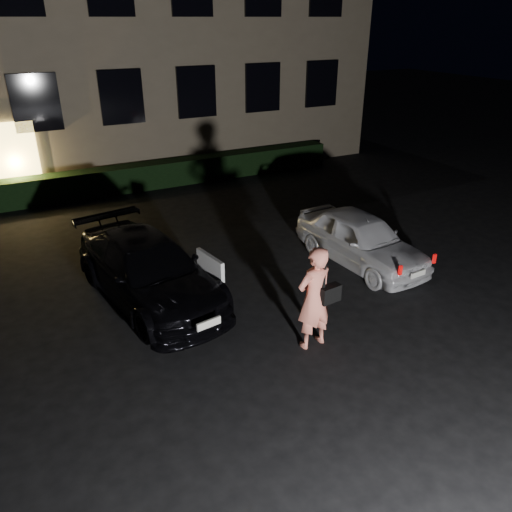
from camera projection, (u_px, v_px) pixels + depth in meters
ground at (296, 356)px, 8.70m from camera, size 80.00×80.00×0.00m
hedge at (134, 178)px, 16.91m from camera, size 15.00×0.70×0.85m
sedan at (149, 270)px, 10.24m from camera, size 2.51×4.71×1.30m
hatch at (361, 239)px, 11.77m from camera, size 1.72×3.72×1.23m
man at (315, 298)px, 8.60m from camera, size 0.83×0.54×1.93m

